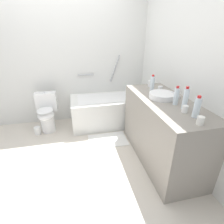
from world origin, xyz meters
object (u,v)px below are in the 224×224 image
object	(u,v)px
toilet	(47,113)
drinking_glass_3	(150,84)
sink_faucet	(176,95)
drinking_glass_1	(185,109)
water_bottle_0	(186,99)
water_bottle_2	(176,96)
sink_basin	(162,96)
drinking_glass_2	(200,121)
water_bottle_3	(197,107)
bath_mat	(108,140)
water_bottle_1	(152,83)
toilet_paper_roll	(38,131)
drinking_glass_0	(160,89)
bathtub	(110,109)

from	to	relation	value
toilet	drinking_glass_3	distance (m)	1.88
sink_faucet	drinking_glass_1	size ratio (longest dim) A/B	1.94
water_bottle_0	drinking_glass_3	bearing A→B (deg)	90.75
drinking_glass_1	water_bottle_2	bearing A→B (deg)	83.90
toilet	sink_basin	size ratio (longest dim) A/B	2.09
sink_basin	drinking_glass_3	distance (m)	0.52
sink_basin	water_bottle_2	xyz separation A→B (m)	(0.05, -0.23, 0.07)
toilet	drinking_glass_2	world-z (taller)	drinking_glass_2
sink_basin	water_bottle_3	size ratio (longest dim) A/B	1.47
drinking_glass_1	drinking_glass_2	world-z (taller)	drinking_glass_2
sink_faucet	bath_mat	distance (m)	1.33
water_bottle_1	toilet_paper_roll	world-z (taller)	water_bottle_1
sink_basin	water_bottle_3	xyz separation A→B (m)	(0.06, -0.58, 0.07)
water_bottle_2	drinking_glass_3	distance (m)	0.75
water_bottle_3	drinking_glass_0	size ratio (longest dim) A/B	2.67
toilet	water_bottle_1	size ratio (longest dim) A/B	3.11
drinking_glass_1	bath_mat	bearing A→B (deg)	125.04
sink_basin	drinking_glass_2	bearing A→B (deg)	-89.27
water_bottle_2	drinking_glass_2	world-z (taller)	water_bottle_2
toilet	water_bottle_1	distance (m)	1.92
toilet	sink_basin	xyz separation A→B (m)	(1.63, -1.08, 0.58)
drinking_glass_2	bath_mat	xyz separation A→B (m)	(-0.64, 1.20, -0.93)
water_bottle_0	drinking_glass_1	xyz separation A→B (m)	(-0.05, -0.08, -0.08)
toilet	drinking_glass_3	world-z (taller)	drinking_glass_3
water_bottle_2	drinking_glass_2	xyz separation A→B (m)	(-0.04, -0.49, -0.06)
bathtub	water_bottle_3	size ratio (longest dim) A/B	6.36
sink_faucet	drinking_glass_2	world-z (taller)	drinking_glass_2
drinking_glass_0	drinking_glass_2	world-z (taller)	drinking_glass_0
water_bottle_3	drinking_glass_2	bearing A→B (deg)	-111.20
water_bottle_3	drinking_glass_2	world-z (taller)	water_bottle_3
water_bottle_1	drinking_glass_1	bearing A→B (deg)	-89.40
sink_basin	water_bottle_3	bearing A→B (deg)	-83.63
water_bottle_2	water_bottle_3	xyz separation A→B (m)	(0.01, -0.35, 0.00)
water_bottle_2	drinking_glass_0	bearing A→B (deg)	85.52
sink_basin	bathtub	bearing A→B (deg)	113.08
drinking_glass_3	water_bottle_3	bearing A→B (deg)	-89.88
toilet_paper_roll	drinking_glass_3	bearing A→B (deg)	-13.46
bathtub	bath_mat	size ratio (longest dim) A/B	2.27
water_bottle_1	drinking_glass_1	world-z (taller)	water_bottle_1
water_bottle_1	drinking_glass_0	distance (m)	0.15
drinking_glass_0	drinking_glass_3	world-z (taller)	drinking_glass_3
bathtub	drinking_glass_3	size ratio (longest dim) A/B	15.27
toilet	water_bottle_1	bearing A→B (deg)	69.48
sink_basin	drinking_glass_2	size ratio (longest dim) A/B	4.19
bath_mat	water_bottle_1	bearing A→B (deg)	-11.75
water_bottle_0	water_bottle_3	size ratio (longest dim) A/B	1.13
toilet	sink_faucet	world-z (taller)	sink_faucet
sink_basin	water_bottle_3	distance (m)	0.58
water_bottle_2	drinking_glass_0	xyz separation A→B (m)	(0.04, 0.46, -0.06)
bath_mat	bathtub	bearing A→B (deg)	75.12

